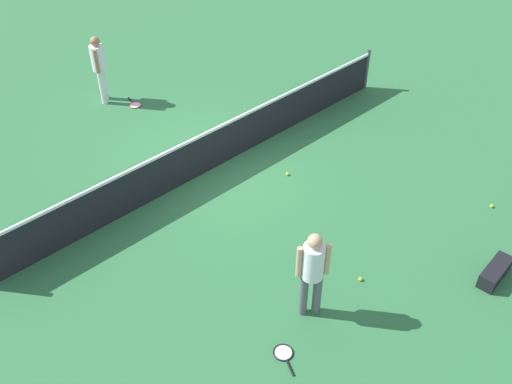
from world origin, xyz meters
TOP-DOWN VIEW (x-y plane):
  - ground_plane at (0.00, 0.00)m, footprint 40.00×40.00m
  - court_net at (0.00, 0.00)m, footprint 10.09×0.09m
  - player_near_side at (-1.40, -4.03)m, footprint 0.47×0.47m
  - player_far_side at (-0.27, 3.99)m, footprint 0.48×0.48m
  - tennis_racket_near_player at (-2.28, -4.34)m, footprint 0.41×0.60m
  - tennis_racket_far_player at (0.14, 3.31)m, footprint 0.36×0.60m
  - tennis_ball_near_player at (3.11, -4.71)m, footprint 0.07×0.07m
  - tennis_ball_by_net at (-0.27, -4.17)m, footprint 0.07×0.07m
  - tennis_ball_midcourt at (0.91, -1.26)m, footprint 0.07×0.07m
  - equipment_bag at (1.49, -5.68)m, footprint 0.82×0.36m

SIDE VIEW (x-z plane):
  - ground_plane at x=0.00m, z-range 0.00..0.00m
  - tennis_racket_near_player at x=-2.28m, z-range 0.00..0.03m
  - tennis_racket_far_player at x=0.14m, z-range 0.00..0.03m
  - tennis_ball_near_player at x=3.11m, z-range 0.00..0.07m
  - tennis_ball_by_net at x=-0.27m, z-range 0.00..0.07m
  - tennis_ball_midcourt at x=0.91m, z-range 0.00..0.07m
  - equipment_bag at x=1.49m, z-range 0.00..0.28m
  - court_net at x=0.00m, z-range -0.03..1.04m
  - player_near_side at x=-1.40m, z-range 0.16..1.86m
  - player_far_side at x=-0.27m, z-range 0.16..1.86m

